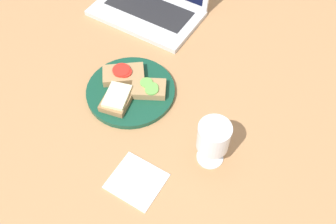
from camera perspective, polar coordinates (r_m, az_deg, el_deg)
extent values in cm
cube|color=#B27F51|center=(104.03, -1.03, 1.59)|extent=(140.00, 140.00, 3.00)
cylinder|color=#144733|center=(103.97, -5.70, 3.19)|extent=(24.47, 24.47, 1.49)
cube|color=#A88456|center=(105.85, -6.68, 5.81)|extent=(13.02, 12.10, 2.16)
cylinder|color=red|center=(105.04, -7.04, 6.44)|extent=(4.91, 4.91, 0.69)
cylinder|color=red|center=(104.23, -6.73, 5.93)|extent=(3.93, 3.93, 0.53)
cube|color=#937047|center=(100.54, -7.69, 1.97)|extent=(8.71, 10.95, 1.81)
cube|color=#F4EAB7|center=(99.46, -7.78, 2.46)|extent=(7.93, 9.60, 0.97)
cube|color=#A88456|center=(101.75, -2.94, 3.55)|extent=(10.99, 9.72, 2.14)
cylinder|color=#6BB74C|center=(99.86, -2.49, 3.42)|extent=(3.58, 3.58, 0.45)
cylinder|color=#6BB74C|center=(101.55, -3.31, 4.51)|extent=(3.40, 3.40, 0.40)
cylinder|color=#6BB74C|center=(100.32, -2.51, 3.74)|extent=(3.56, 3.56, 0.44)
cylinder|color=white|center=(93.07, 6.40, -6.84)|extent=(6.56, 6.56, 0.40)
cylinder|color=white|center=(90.46, 6.58, -5.91)|extent=(0.93, 0.93, 5.64)
cylinder|color=white|center=(84.97, 6.98, -3.75)|extent=(7.62, 7.62, 7.22)
cylinder|color=white|center=(86.26, 6.88, -4.29)|extent=(7.01, 7.01, 4.17)
cube|color=silver|center=(126.69, -3.38, 14.77)|extent=(34.46, 20.71, 1.60)
cube|color=#232326|center=(127.31, -2.92, 15.54)|extent=(28.25, 11.39, 0.16)
cube|color=white|center=(89.89, -4.81, -10.44)|extent=(12.04, 11.08, 0.40)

